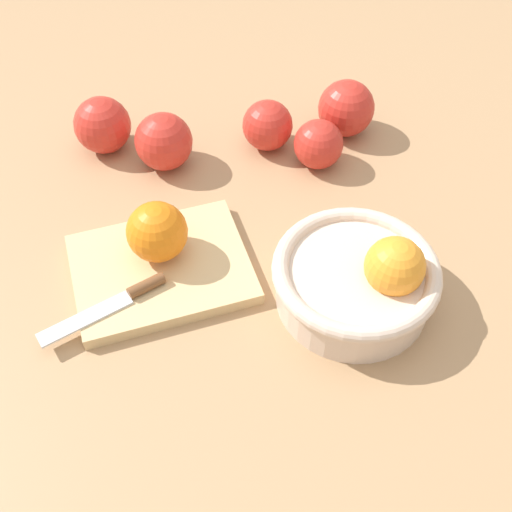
# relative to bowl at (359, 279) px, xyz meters

# --- Properties ---
(ground_plane) EXTENTS (2.40, 2.40, 0.00)m
(ground_plane) POSITION_rel_bowl_xyz_m (0.12, -0.15, -0.04)
(ground_plane) COLOR tan
(bowl) EXTENTS (0.19, 0.19, 0.10)m
(bowl) POSITION_rel_bowl_xyz_m (0.00, 0.00, 0.00)
(bowl) COLOR beige
(bowl) RESTS_ON ground_plane
(cutting_board) EXTENTS (0.24, 0.20, 0.02)m
(cutting_board) POSITION_rel_bowl_xyz_m (0.23, -0.07, -0.03)
(cutting_board) COLOR #DBB77F
(cutting_board) RESTS_ON ground_plane
(orange_on_board) EXTENTS (0.07, 0.07, 0.07)m
(orange_on_board) POSITION_rel_bowl_xyz_m (0.22, -0.09, 0.02)
(orange_on_board) COLOR orange
(orange_on_board) RESTS_ON cutting_board
(knife) EXTENTS (0.15, 0.08, 0.01)m
(knife) POSITION_rel_bowl_xyz_m (0.27, -0.02, -0.02)
(knife) COLOR silver
(knife) RESTS_ON cutting_board
(apple_front_left) EXTENTS (0.07, 0.07, 0.07)m
(apple_front_left) POSITION_rel_bowl_xyz_m (-0.00, -0.24, -0.00)
(apple_front_left) COLOR red
(apple_front_left) RESTS_ON ground_plane
(apple_front_right) EXTENTS (0.08, 0.08, 0.08)m
(apple_front_right) POSITION_rel_bowl_xyz_m (0.29, -0.32, 0.00)
(apple_front_right) COLOR red
(apple_front_right) RESTS_ON ground_plane
(apple_front_left_2) EXTENTS (0.07, 0.07, 0.07)m
(apple_front_left_2) POSITION_rel_bowl_xyz_m (0.06, -0.30, -0.00)
(apple_front_left_2) COLOR red
(apple_front_left_2) RESTS_ON ground_plane
(apple_front_left_3) EXTENTS (0.08, 0.08, 0.08)m
(apple_front_left_3) POSITION_rel_bowl_xyz_m (-0.06, -0.31, 0.00)
(apple_front_left_3) COLOR red
(apple_front_left_3) RESTS_ON ground_plane
(apple_front_right_2) EXTENTS (0.08, 0.08, 0.08)m
(apple_front_right_2) POSITION_rel_bowl_xyz_m (0.21, -0.28, 0.00)
(apple_front_right_2) COLOR red
(apple_front_right_2) RESTS_ON ground_plane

